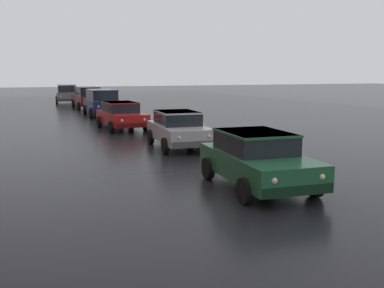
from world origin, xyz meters
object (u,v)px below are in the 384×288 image
(suv_darkblue_parked_far_down_block, at_px, (102,102))
(suv_maroon_queued_behind_truck, at_px, (87,97))
(sedan_silver_parked_kerbside_close, at_px, (178,128))
(sedan_green_approaching_near_lane, at_px, (257,158))
(sedan_red_parked_kerbside_mid, at_px, (121,115))
(suv_grey_at_far_intersection, at_px, (67,93))

(suv_darkblue_parked_far_down_block, xyz_separation_m, suv_maroon_queued_behind_truck, (0.14, 6.65, -0.00))
(sedan_silver_parked_kerbside_close, bearing_deg, sedan_green_approaching_near_lane, -93.36)
(sedan_green_approaching_near_lane, distance_m, suv_darkblue_parked_far_down_block, 20.41)
(sedan_red_parked_kerbside_mid, bearing_deg, suv_darkblue_parked_far_down_block, 85.98)
(sedan_green_approaching_near_lane, xyz_separation_m, suv_maroon_queued_behind_truck, (0.36, 27.05, 0.24))
(sedan_silver_parked_kerbside_close, relative_size, sedan_red_parked_kerbside_mid, 0.95)
(sedan_red_parked_kerbside_mid, xyz_separation_m, suv_grey_at_far_intersection, (-0.05, 21.53, 0.24))
(suv_maroon_queued_behind_truck, height_order, suv_grey_at_far_intersection, same)
(sedan_red_parked_kerbside_mid, bearing_deg, sedan_silver_parked_kerbside_close, -83.91)
(suv_grey_at_far_intersection, bearing_deg, suv_darkblue_parked_far_down_block, -87.61)
(sedan_red_parked_kerbside_mid, relative_size, suv_grey_at_far_intersection, 0.89)
(sedan_green_approaching_near_lane, relative_size, suv_darkblue_parked_far_down_block, 0.83)
(suv_maroon_queued_behind_truck, bearing_deg, suv_darkblue_parked_far_down_block, -91.17)
(sedan_silver_parked_kerbside_close, xyz_separation_m, suv_grey_at_far_intersection, (-0.74, 27.97, 0.24))
(sedan_green_approaching_near_lane, height_order, suv_grey_at_far_intersection, suv_grey_at_far_intersection)
(sedan_green_approaching_near_lane, relative_size, suv_maroon_queued_behind_truck, 0.88)
(sedan_green_approaching_near_lane, bearing_deg, suv_maroon_queued_behind_truck, 89.25)
(sedan_silver_parked_kerbside_close, bearing_deg, suv_grey_at_far_intersection, 91.52)
(sedan_green_approaching_near_lane, bearing_deg, sedan_red_parked_kerbside_mid, 91.38)
(sedan_green_approaching_near_lane, xyz_separation_m, suv_grey_at_far_intersection, (-0.36, 34.39, 0.24))
(sedan_green_approaching_near_lane, distance_m, suv_maroon_queued_behind_truck, 27.05)
(sedan_green_approaching_near_lane, bearing_deg, sedan_silver_parked_kerbside_close, 86.64)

